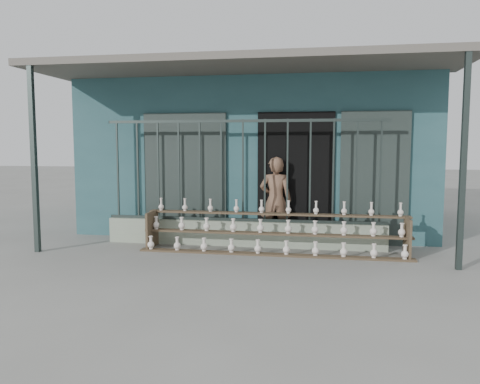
# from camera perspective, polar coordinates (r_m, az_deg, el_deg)

# --- Properties ---
(ground) EXTENTS (60.00, 60.00, 0.00)m
(ground) POSITION_cam_1_polar(r_m,az_deg,el_deg) (7.19, -1.38, -8.74)
(ground) COLOR slate
(workshop_building) EXTENTS (7.40, 6.60, 3.21)m
(workshop_building) POSITION_cam_1_polar(r_m,az_deg,el_deg) (11.15, 2.87, 4.81)
(workshop_building) COLOR #274E53
(workshop_building) RESTS_ON ground
(parapet_wall) EXTENTS (5.00, 0.20, 0.45)m
(parapet_wall) POSITION_cam_1_polar(r_m,az_deg,el_deg) (8.39, 0.35, -5.07)
(parapet_wall) COLOR gray
(parapet_wall) RESTS_ON ground
(security_fence) EXTENTS (5.00, 0.04, 1.80)m
(security_fence) POSITION_cam_1_polar(r_m,az_deg,el_deg) (8.26, 0.36, 2.61)
(security_fence) COLOR #283330
(security_fence) RESTS_ON parapet_wall
(shelf_rack) EXTENTS (4.50, 0.68, 0.85)m
(shelf_rack) POSITION_cam_1_polar(r_m,az_deg,el_deg) (7.89, 4.14, -4.81)
(shelf_rack) COLOR brown
(shelf_rack) RESTS_ON ground
(elderly_woman) EXTENTS (0.58, 0.39, 1.59)m
(elderly_woman) POSITION_cam_1_polar(r_m,az_deg,el_deg) (8.53, 4.36, -1.03)
(elderly_woman) COLOR brown
(elderly_woman) RESTS_ON ground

